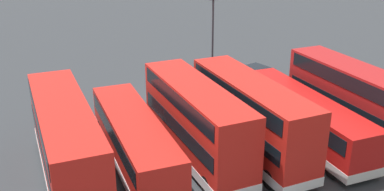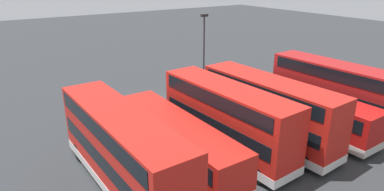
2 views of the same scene
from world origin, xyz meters
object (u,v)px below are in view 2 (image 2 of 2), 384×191
at_px(lamp_post_tall, 204,48).
at_px(bus_single_deck_second, 301,107).
at_px(bus_double_decker_fourth, 227,117).
at_px(bus_double_decker_near_end, 332,88).
at_px(car_hatchback_silver, 236,78).
at_px(bus_double_decker_sixth, 122,149).
at_px(bus_double_decker_third, 268,108).
at_px(bus_single_deck_fifth, 176,140).

bearing_deg(lamp_post_tall, bus_single_deck_second, 100.22).
bearing_deg(bus_single_deck_second, bus_double_decker_fourth, -2.00).
distance_m(bus_double_decker_near_end, car_hatchback_silver, 10.91).
bearing_deg(bus_double_decker_sixth, bus_single_deck_second, 179.85).
bearing_deg(bus_double_decker_near_end, bus_double_decker_sixth, -0.32).
distance_m(bus_double_decker_near_end, bus_double_decker_fourth, 10.83).
distance_m(bus_double_decker_third, bus_single_deck_fifth, 7.03).
distance_m(bus_double_decker_sixth, car_hatchback_silver, 20.28).
relative_size(car_hatchback_silver, lamp_post_tall, 0.57).
bearing_deg(bus_double_decker_sixth, bus_double_decker_near_end, 179.68).
xyz_separation_m(bus_double_decker_sixth, lamp_post_tall, (-12.77, -10.38, 2.09)).
bearing_deg(bus_double_decker_third, bus_double_decker_near_end, -178.88).
xyz_separation_m(bus_double_decker_fourth, lamp_post_tall, (-5.37, -10.17, 2.09)).
bearing_deg(bus_double_decker_near_end, bus_double_decker_fourth, -1.69).
relative_size(bus_double_decker_near_end, bus_double_decker_sixth, 0.89).
relative_size(bus_double_decker_fourth, lamp_post_tall, 1.40).
xyz_separation_m(bus_single_deck_fifth, car_hatchback_silver, (-13.40, -9.99, -0.92)).
xyz_separation_m(car_hatchback_silver, lamp_post_tall, (4.42, 0.23, 3.84)).
bearing_deg(bus_single_deck_fifth, bus_double_decker_near_end, 177.09).
bearing_deg(bus_single_deck_second, bus_single_deck_fifth, -3.52).
distance_m(bus_double_decker_near_end, bus_single_deck_second, 3.67).
height_order(bus_single_deck_second, bus_single_deck_fifth, same).
distance_m(bus_single_deck_fifth, lamp_post_tall, 13.58).
relative_size(bus_single_deck_fifth, bus_double_decker_sixth, 0.97).
distance_m(bus_single_deck_fifth, car_hatchback_silver, 16.74).
xyz_separation_m(bus_double_decker_fourth, bus_single_deck_fifth, (3.62, -0.42, -0.82)).
xyz_separation_m(bus_single_deck_second, bus_double_decker_sixth, (14.65, -0.04, 0.83)).
xyz_separation_m(bus_double_decker_third, bus_double_decker_sixth, (10.71, -0.25, 0.00)).
bearing_deg(bus_double_decker_third, bus_double_decker_sixth, -1.34).
bearing_deg(bus_single_deck_second, car_hatchback_silver, -103.39).
height_order(bus_double_decker_sixth, lamp_post_tall, lamp_post_tall).
height_order(bus_double_decker_near_end, bus_double_decker_fourth, same).
relative_size(bus_double_decker_sixth, car_hatchback_silver, 2.68).
relative_size(bus_double_decker_fourth, bus_single_deck_fifth, 0.93).
xyz_separation_m(bus_double_decker_third, bus_double_decker_fourth, (3.31, -0.47, -0.00)).
distance_m(bus_single_deck_second, lamp_post_tall, 10.98).
distance_m(bus_double_decker_near_end, bus_single_deck_fifth, 14.48).
bearing_deg(bus_double_decker_near_end, lamp_post_tall, -62.53).
distance_m(bus_double_decker_fourth, bus_single_deck_fifth, 3.73).
bearing_deg(bus_double_decker_fourth, bus_double_decker_third, 171.99).
height_order(bus_double_decker_near_end, bus_single_deck_fifth, bus_double_decker_near_end).
bearing_deg(bus_double_decker_sixth, car_hatchback_silver, -148.30).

